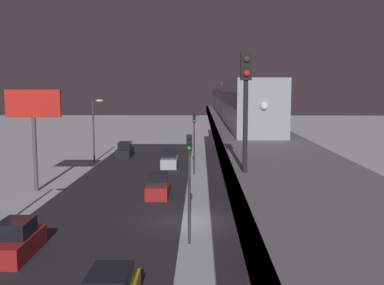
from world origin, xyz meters
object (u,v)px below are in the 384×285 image
Objects in this scene: sedan_red at (17,241)px; traffic_light_near at (189,173)px; sedan_black_2 at (125,151)px; commercial_billboard at (33,114)px; sedan_red_2 at (158,187)px; traffic_light_mid at (194,135)px; subway_train at (230,97)px; sedan_silver at (170,160)px; rail_signal at (246,92)px.

traffic_light_near reaches higher than sedan_red.
commercial_billboard is at bearing 77.39° from sedan_black_2.
traffic_light_near is (-2.90, 11.76, 3.40)m from sedan_red_2.
sedan_red_2 is (-6.40, -13.81, -0.00)m from sedan_red.
subway_train is at bearing -127.87° from traffic_light_mid.
subway_train reaches higher than sedan_red.
sedan_red is 15.22m from sedan_red_2.
traffic_light_mid reaches higher than sedan_red_2.
sedan_red is at bearing 68.39° from traffic_light_mid.
traffic_light_mid is (-9.30, 12.30, 3.40)m from sedan_black_2.
sedan_silver is 1.05× the size of sedan_black_2.
subway_train is 12.44× the size of sedan_red.
sedan_red is at bearing -114.86° from sedan_red_2.
subway_train is 8.67× the size of traffic_light_mid.
sedan_silver is at bearing -130.90° from commercial_billboard.
commercial_billboard is (15.96, -23.97, -2.10)m from rail_signal.
commercial_billboard is (13.82, 7.92, 2.63)m from traffic_light_mid.
sedan_silver is 14.36m from sedan_red_2.
sedan_silver is at bearing -82.16° from rail_signal.
sedan_silver is at bearing 4.47° from subway_train.
sedan_red_2 is at bearing -114.86° from sedan_red.
sedan_red_2 is at bearing 170.90° from commercial_billboard.
sedan_red_2 is at bearing 106.24° from sedan_black_2.
sedan_red_2 is at bearing 64.93° from subway_train.
sedan_silver is 26.50m from traffic_light_near.
sedan_red_2 is 12.58m from traffic_light_near.
rail_signal is 0.90× the size of sedan_red.
sedan_silver is 17.74m from commercial_billboard.
subway_train reaches higher than sedan_silver.
sedan_silver is at bearing 90.00° from sedan_red_2.
sedan_red is (6.40, 28.17, 0.01)m from sedan_silver.
rail_signal reaches higher than sedan_black_2.
sedan_silver is 0.66× the size of traffic_light_near.
commercial_billboard reaches higher than sedan_red.
sedan_red is (11.44, -8.41, -8.13)m from rail_signal.
sedan_red is 10.11m from traffic_light_near.
rail_signal is 0.98× the size of sedan_red_2.
rail_signal is at bearing 123.66° from commercial_billboard.
traffic_light_near is at bearing 81.32° from subway_train.
traffic_light_near is at bearing 105.41° from sedan_black_2.
sedan_black_2 is 0.63× the size of traffic_light_mid.
sedan_black_2 is 0.45× the size of commercial_billboard.
sedan_red_2 is (-6.40, 21.97, -0.00)m from sedan_black_2.
commercial_billboard reaches higher than traffic_light_near.
commercial_billboard reaches higher than sedan_black_2.
sedan_red_2 is (0.00, 14.36, 0.01)m from sedan_silver.
commercial_billboard is at bearing -130.90° from sedan_silver.
sedan_silver is 0.47× the size of commercial_billboard.
rail_signal is (1.93, 37.12, 0.95)m from subway_train.
rail_signal is at bearing -82.16° from sedan_silver.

